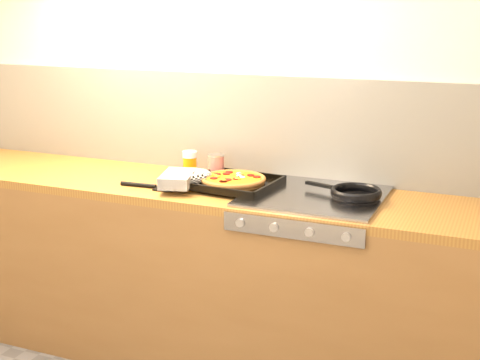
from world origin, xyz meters
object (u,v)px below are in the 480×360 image
at_px(frying_pan, 355,194).
at_px(tomato_can, 216,166).
at_px(juice_glass, 190,163).
at_px(pizza_on_tray, 219,180).

height_order(frying_pan, tomato_can, tomato_can).
xyz_separation_m(frying_pan, tomato_can, (-0.73, 0.14, 0.02)).
height_order(tomato_can, juice_glass, juice_glass).
bearing_deg(juice_glass, tomato_can, -0.57).
distance_m(pizza_on_tray, frying_pan, 0.63).
bearing_deg(tomato_can, frying_pan, -10.97).
relative_size(frying_pan, juice_glass, 3.22).
relative_size(pizza_on_tray, tomato_can, 4.55).
height_order(pizza_on_tray, tomato_can, tomato_can).
bearing_deg(frying_pan, pizza_on_tray, -176.34).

